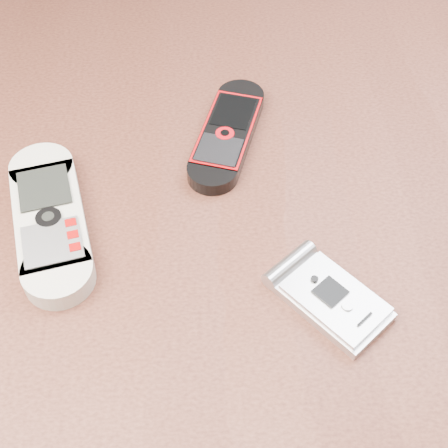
% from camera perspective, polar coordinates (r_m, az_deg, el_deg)
% --- Properties ---
extents(table, '(1.20, 0.80, 0.75)m').
position_cam_1_polar(table, '(0.60, -0.48, -6.98)').
color(table, black).
rests_on(table, ground).
extents(nokia_white, '(0.10, 0.18, 0.02)m').
position_cam_1_polar(nokia_white, '(0.53, -15.64, 0.48)').
color(nokia_white, beige).
rests_on(nokia_white, table).
extents(nokia_black_red, '(0.09, 0.16, 0.01)m').
position_cam_1_polar(nokia_black_red, '(0.59, 0.31, 8.33)').
color(nokia_black_red, black).
rests_on(nokia_black_red, table).
extents(motorola_razr, '(0.10, 0.10, 0.01)m').
position_cam_1_polar(motorola_razr, '(0.48, 9.84, -6.73)').
color(motorola_razr, '#BBBBC0').
rests_on(motorola_razr, table).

